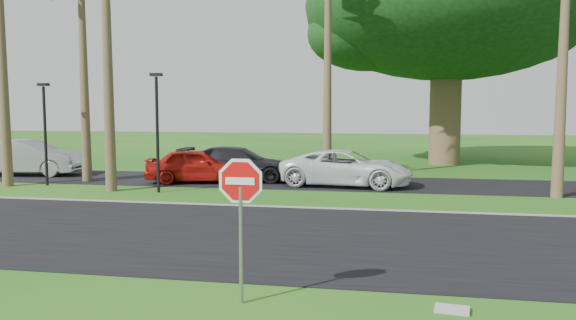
# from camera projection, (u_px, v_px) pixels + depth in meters

# --- Properties ---
(ground) EXTENTS (120.00, 120.00, 0.00)m
(ground) POSITION_uv_depth(u_px,v_px,m) (255.00, 256.00, 12.58)
(ground) COLOR #185916
(ground) RESTS_ON ground
(road) EXTENTS (120.00, 8.00, 0.02)m
(road) POSITION_uv_depth(u_px,v_px,m) (274.00, 236.00, 14.54)
(road) COLOR black
(road) RESTS_ON ground
(parking_strip) EXTENTS (120.00, 5.00, 0.02)m
(parking_strip) POSITION_uv_depth(u_px,v_px,m) (323.00, 182.00, 24.82)
(parking_strip) COLOR black
(parking_strip) RESTS_ON ground
(curb) EXTENTS (120.00, 0.12, 0.06)m
(curb) POSITION_uv_depth(u_px,v_px,m) (299.00, 208.00, 18.50)
(curb) COLOR gray
(curb) RESTS_ON ground
(stop_sign_near) EXTENTS (1.05, 0.07, 2.62)m
(stop_sign_near) POSITION_uv_depth(u_px,v_px,m) (241.00, 200.00, 9.39)
(stop_sign_near) COLOR gray
(stop_sign_near) RESTS_ON ground
(canopy_tree) EXTENTS (16.50, 16.50, 13.12)m
(canopy_tree) POSITION_uv_depth(u_px,v_px,m) (448.00, 9.00, 32.18)
(canopy_tree) COLOR brown
(canopy_tree) RESTS_ON ground
(streetlight_left) EXTENTS (0.45, 0.25, 4.34)m
(streetlight_left) POSITION_uv_depth(u_px,v_px,m) (45.00, 127.00, 23.74)
(streetlight_left) COLOR black
(streetlight_left) RESTS_ON ground
(streetlight_right) EXTENTS (0.45, 0.25, 4.64)m
(streetlight_right) POSITION_uv_depth(u_px,v_px,m) (157.00, 125.00, 21.75)
(streetlight_right) COLOR black
(streetlight_right) RESTS_ON ground
(car_silver) EXTENTS (5.42, 2.50, 1.72)m
(car_silver) POSITION_uv_depth(u_px,v_px,m) (28.00, 158.00, 27.39)
(car_silver) COLOR #AAABB1
(car_silver) RESTS_ON ground
(car_red) EXTENTS (4.71, 2.73, 1.51)m
(car_red) POSITION_uv_depth(u_px,v_px,m) (197.00, 166.00, 24.72)
(car_red) COLOR #A9130E
(car_red) RESTS_ON ground
(car_dark) EXTENTS (5.35, 2.42, 1.52)m
(car_dark) POSITION_uv_depth(u_px,v_px,m) (238.00, 164.00, 25.33)
(car_dark) COLOR black
(car_dark) RESTS_ON ground
(car_minivan) EXTENTS (5.71, 3.07, 1.52)m
(car_minivan) POSITION_uv_depth(u_px,v_px,m) (346.00, 168.00, 23.63)
(car_minivan) COLOR white
(car_minivan) RESTS_ON ground
(utility_slab) EXTENTS (0.60, 0.43, 0.06)m
(utility_slab) POSITION_uv_depth(u_px,v_px,m) (452.00, 309.00, 9.17)
(utility_slab) COLOR #AAA9A2
(utility_slab) RESTS_ON ground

